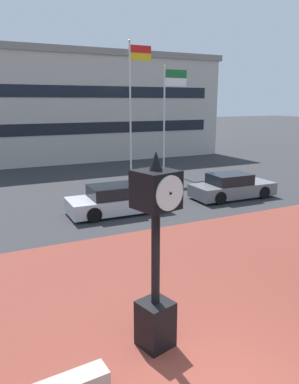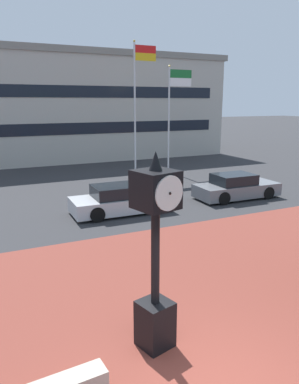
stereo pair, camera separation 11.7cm
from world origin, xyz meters
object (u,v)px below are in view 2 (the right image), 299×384
(flagpole_secondary, at_px, (172,107))
(civic_building, at_px, (51,106))
(flagpole_primary, at_px, (137,98))
(car_street_mid, at_px, (236,187))
(street_clock, at_px, (155,256))
(car_street_far, at_px, (120,200))

(flagpole_secondary, height_order, civic_building, civic_building)
(flagpole_primary, bearing_deg, flagpole_secondary, -0.00)
(flagpole_primary, bearing_deg, civic_building, 105.09)
(car_street_mid, height_order, civic_building, civic_building)
(street_clock, relative_size, flagpole_primary, 0.46)
(car_street_mid, distance_m, civic_building, 21.28)
(civic_building, bearing_deg, flagpole_primary, -74.91)
(car_street_mid, relative_size, civic_building, 0.15)
(car_street_far, height_order, civic_building, civic_building)
(car_street_far, bearing_deg, flagpole_secondary, 140.22)
(street_clock, distance_m, flagpole_primary, 18.75)
(flagpole_secondary, bearing_deg, car_street_mid, -94.67)
(car_street_mid, bearing_deg, civic_building, -163.90)
(street_clock, bearing_deg, civic_building, 68.31)
(street_clock, height_order, car_street_far, street_clock)
(car_street_mid, bearing_deg, street_clock, -43.67)
(car_street_far, xyz_separation_m, flagpole_primary, (4.35, 8.04, 4.54))
(car_street_mid, bearing_deg, car_street_far, -89.26)
(street_clock, xyz_separation_m, civic_building, (3.79, 29.21, 2.51))
(car_street_far, relative_size, flagpole_secondary, 0.62)
(street_clock, xyz_separation_m, car_street_mid, (9.03, 8.96, -1.40))
(car_street_far, height_order, flagpole_secondary, flagpole_secondary)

